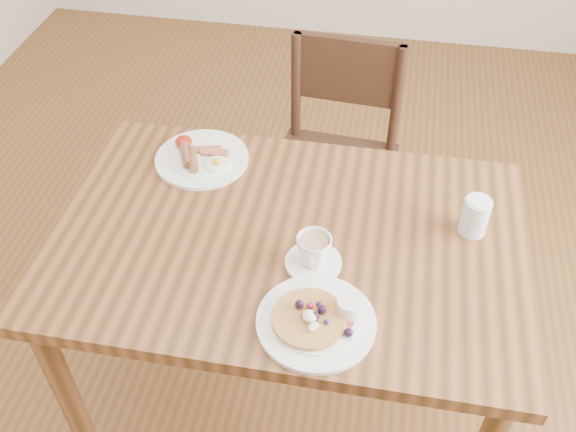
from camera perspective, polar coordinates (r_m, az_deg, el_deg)
The scene contains 7 objects.
ground at distance 2.23m, azimuth 0.00°, elevation -15.36°, with size 5.00×5.00×0.00m, color brown.
dining_table at distance 1.71m, azimuth 0.00°, elevation -4.09°, with size 1.20×0.80×0.75m.
chair_far at distance 2.30m, azimuth 4.27°, elevation 5.36°, with size 0.45×0.45×0.88m.
pancake_plate at distance 1.45m, azimuth 2.69°, elevation -9.15°, with size 0.27×0.27×0.06m.
breakfast_plate at distance 1.87m, azimuth -7.80°, elevation 5.19°, with size 0.27×0.27×0.04m.
teacup_saucer at distance 1.54m, azimuth 2.30°, elevation -3.25°, with size 0.14×0.14×0.09m.
water_glass at distance 1.68m, azimuth 16.28°, elevation -0.02°, with size 0.07×0.07×0.10m, color silver.
Camera 1 is at (0.21, -1.13, 1.92)m, focal length 40.00 mm.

